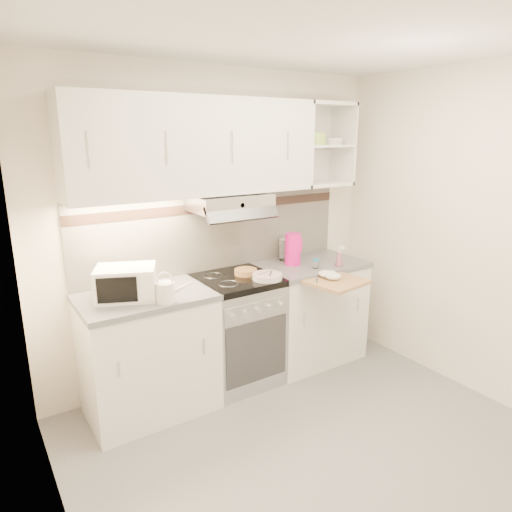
{
  "coord_description": "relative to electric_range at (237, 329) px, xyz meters",
  "views": [
    {
      "loc": [
        -1.74,
        -1.85,
        1.99
      ],
      "look_at": [
        0.09,
        0.95,
        1.09
      ],
      "focal_mm": 32.0,
      "sensor_mm": 36.0,
      "label": 1
    }
  ],
  "objects": [
    {
      "name": "plate_stack",
      "position": [
        0.17,
        -0.18,
        0.47
      ],
      "size": [
        0.23,
        0.23,
        0.05
      ],
      "rotation": [
        0.0,
        0.0,
        0.41
      ],
      "color": "silver",
      "rests_on": "electric_range"
    },
    {
      "name": "bread_loaf",
      "position": [
        0.09,
        0.01,
        0.47
      ],
      "size": [
        0.18,
        0.18,
        0.05
      ],
      "primitive_type": "cylinder",
      "color": "olive",
      "rests_on": "electric_range"
    },
    {
      "name": "base_cabinet_right",
      "position": [
        0.75,
        0.0,
        -0.02
      ],
      "size": [
        0.9,
        0.6,
        0.86
      ],
      "primitive_type": "cube",
      "color": "white",
      "rests_on": "ground"
    },
    {
      "name": "cutting_board",
      "position": [
        0.64,
        -0.46,
        0.42
      ],
      "size": [
        0.48,
        0.44,
        0.02
      ],
      "primitive_type": "cube",
      "rotation": [
        0.0,
        0.0,
        0.15
      ],
      "color": "tan",
      "rests_on": "base_cabinet_right"
    },
    {
      "name": "dish_towel",
      "position": [
        0.64,
        -0.41,
        0.46
      ],
      "size": [
        0.29,
        0.27,
        0.06
      ],
      "primitive_type": null,
      "rotation": [
        0.0,
        0.0,
        -0.44
      ],
      "color": "white",
      "rests_on": "cutting_board"
    },
    {
      "name": "electric_range",
      "position": [
        0.0,
        0.0,
        0.0
      ],
      "size": [
        0.6,
        0.6,
        0.9
      ],
      "color": "#B7B7BC",
      "rests_on": "ground"
    },
    {
      "name": "glass_jar",
      "position": [
        0.62,
        0.2,
        0.55
      ],
      "size": [
        0.11,
        0.11,
        0.21
      ],
      "rotation": [
        0.0,
        0.0,
        -0.43
      ],
      "color": "silver",
      "rests_on": "worktop_right"
    },
    {
      "name": "spice_jar",
      "position": [
        0.68,
        -0.16,
        0.49
      ],
      "size": [
        0.06,
        0.06,
        0.08
      ],
      "rotation": [
        0.0,
        0.0,
        0.37
      ],
      "color": "white",
      "rests_on": "worktop_right"
    },
    {
      "name": "room_shell",
      "position": [
        0.0,
        -0.73,
        1.18
      ],
      "size": [
        3.04,
        2.84,
        2.52
      ],
      "color": "white",
      "rests_on": "ground"
    },
    {
      "name": "spray_bottle",
      "position": [
        0.88,
        -0.22,
        0.52
      ],
      "size": [
        0.07,
        0.07,
        0.19
      ],
      "rotation": [
        0.0,
        0.0,
        -0.2
      ],
      "color": "pink",
      "rests_on": "worktop_right"
    },
    {
      "name": "worktop_left",
      "position": [
        -0.75,
        0.0,
        0.43
      ],
      "size": [
        0.92,
        0.62,
        0.04
      ],
      "primitive_type": "cube",
      "color": "slate",
      "rests_on": "base_cabinet_left"
    },
    {
      "name": "worktop_right",
      "position": [
        0.75,
        0.0,
        0.43
      ],
      "size": [
        0.92,
        0.62,
        0.04
      ],
      "primitive_type": "cube",
      "color": "slate",
      "rests_on": "base_cabinet_right"
    },
    {
      "name": "microwave",
      "position": [
        -0.87,
        -0.01,
        0.56
      ],
      "size": [
        0.48,
        0.42,
        0.22
      ],
      "rotation": [
        0.0,
        0.0,
        -0.41
      ],
      "color": "white",
      "rests_on": "worktop_left"
    },
    {
      "name": "base_cabinet_left",
      "position": [
        -0.75,
        0.0,
        -0.02
      ],
      "size": [
        0.9,
        0.6,
        0.86
      ],
      "primitive_type": "cube",
      "color": "white",
      "rests_on": "ground"
    },
    {
      "name": "ground",
      "position": [
        0.0,
        -1.1,
        -0.45
      ],
      "size": [
        3.0,
        3.0,
        0.0
      ],
      "primitive_type": "plane",
      "color": "gray",
      "rests_on": "ground"
    },
    {
      "name": "pink_pitcher",
      "position": [
        0.59,
        0.04,
        0.59
      ],
      "size": [
        0.15,
        0.14,
        0.27
      ],
      "rotation": [
        0.0,
        0.0,
        -0.39
      ],
      "color": "#ED118A",
      "rests_on": "worktop_right"
    },
    {
      "name": "watering_can",
      "position": [
        -0.68,
        -0.22,
        0.53
      ],
      "size": [
        0.24,
        0.15,
        0.21
      ],
      "rotation": [
        0.0,
        0.0,
        -0.37
      ],
      "color": "white",
      "rests_on": "worktop_left"
    }
  ]
}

